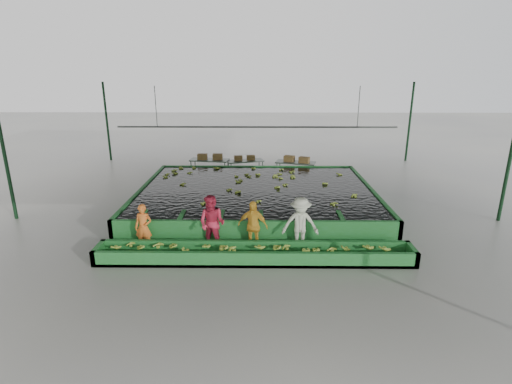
{
  "coord_description": "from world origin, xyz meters",
  "views": [
    {
      "loc": [
        0.17,
        -14.99,
        5.84
      ],
      "look_at": [
        0.0,
        0.5,
        1.0
      ],
      "focal_mm": 28.0,
      "sensor_mm": 36.0,
      "label": 1
    }
  ],
  "objects_px": {
    "flotation_tank": "(256,197)",
    "worker_a": "(144,227)",
    "worker_d": "(300,224)",
    "packing_table_left": "(210,168)",
    "packing_table_mid": "(246,168)",
    "box_stack_left": "(210,159)",
    "worker_c": "(253,226)",
    "box_stack_mid": "(245,160)",
    "sorting_trough": "(255,254)",
    "box_stack_right": "(297,162)",
    "worker_b": "(212,223)",
    "packing_table_right": "(295,170)"
  },
  "relations": [
    {
      "from": "sorting_trough",
      "to": "worker_a",
      "type": "bearing_deg",
      "value": 167.76
    },
    {
      "from": "packing_table_mid",
      "to": "worker_b",
      "type": "bearing_deg",
      "value": -94.51
    },
    {
      "from": "box_stack_right",
      "to": "worker_a",
      "type": "bearing_deg",
      "value": -123.14
    },
    {
      "from": "flotation_tank",
      "to": "worker_c",
      "type": "bearing_deg",
      "value": -90.97
    },
    {
      "from": "packing_table_mid",
      "to": "box_stack_left",
      "type": "relative_size",
      "value": 1.44
    },
    {
      "from": "packing_table_right",
      "to": "sorting_trough",
      "type": "bearing_deg",
      "value": -102.08
    },
    {
      "from": "sorting_trough",
      "to": "box_stack_mid",
      "type": "height_order",
      "value": "box_stack_mid"
    },
    {
      "from": "flotation_tank",
      "to": "sorting_trough",
      "type": "height_order",
      "value": "flotation_tank"
    },
    {
      "from": "worker_d",
      "to": "packing_table_mid",
      "type": "xyz_separation_m",
      "value": [
        -2.15,
        9.54,
        -0.48
      ]
    },
    {
      "from": "worker_b",
      "to": "packing_table_left",
      "type": "relative_size",
      "value": 0.89
    },
    {
      "from": "sorting_trough",
      "to": "worker_d",
      "type": "distance_m",
      "value": 1.82
    },
    {
      "from": "flotation_tank",
      "to": "worker_c",
      "type": "height_order",
      "value": "worker_c"
    },
    {
      "from": "worker_c",
      "to": "packing_table_left",
      "type": "relative_size",
      "value": 0.81
    },
    {
      "from": "box_stack_mid",
      "to": "box_stack_right",
      "type": "relative_size",
      "value": 0.83
    },
    {
      "from": "packing_table_mid",
      "to": "box_stack_right",
      "type": "height_order",
      "value": "box_stack_right"
    },
    {
      "from": "worker_d",
      "to": "packing_table_left",
      "type": "height_order",
      "value": "worker_d"
    },
    {
      "from": "worker_d",
      "to": "packing_table_right",
      "type": "bearing_deg",
      "value": 88.84
    },
    {
      "from": "worker_b",
      "to": "worker_c",
      "type": "distance_m",
      "value": 1.34
    },
    {
      "from": "box_stack_right",
      "to": "sorting_trough",
      "type": "bearing_deg",
      "value": -102.4
    },
    {
      "from": "packing_table_mid",
      "to": "flotation_tank",
      "type": "bearing_deg",
      "value": -82.86
    },
    {
      "from": "sorting_trough",
      "to": "packing_table_mid",
      "type": "relative_size",
      "value": 5.05
    },
    {
      "from": "flotation_tank",
      "to": "worker_a",
      "type": "bearing_deg",
      "value": -130.61
    },
    {
      "from": "worker_d",
      "to": "box_stack_mid",
      "type": "relative_size",
      "value": 1.61
    },
    {
      "from": "sorting_trough",
      "to": "box_stack_left",
      "type": "xyz_separation_m",
      "value": [
        -2.62,
        10.28,
        0.72
      ]
    },
    {
      "from": "worker_a",
      "to": "box_stack_right",
      "type": "distance_m",
      "value": 10.66
    },
    {
      "from": "packing_table_left",
      "to": "box_stack_left",
      "type": "xyz_separation_m",
      "value": [
        0.03,
        0.03,
        0.48
      ]
    },
    {
      "from": "flotation_tank",
      "to": "packing_table_left",
      "type": "height_order",
      "value": "packing_table_left"
    },
    {
      "from": "packing_table_mid",
      "to": "box_stack_left",
      "type": "distance_m",
      "value": 2.04
    },
    {
      "from": "worker_c",
      "to": "box_stack_mid",
      "type": "relative_size",
      "value": 1.5
    },
    {
      "from": "sorting_trough",
      "to": "packing_table_left",
      "type": "xyz_separation_m",
      "value": [
        -2.66,
        10.26,
        0.23
      ]
    },
    {
      "from": "worker_b",
      "to": "packing_table_right",
      "type": "bearing_deg",
      "value": 89.55
    },
    {
      "from": "sorting_trough",
      "to": "packing_table_right",
      "type": "height_order",
      "value": "packing_table_right"
    },
    {
      "from": "worker_a",
      "to": "packing_table_right",
      "type": "height_order",
      "value": "worker_a"
    },
    {
      "from": "box_stack_right",
      "to": "packing_table_right",
      "type": "bearing_deg",
      "value": 147.89
    },
    {
      "from": "worker_a",
      "to": "worker_d",
      "type": "height_order",
      "value": "worker_d"
    },
    {
      "from": "box_stack_left",
      "to": "flotation_tank",
      "type": "bearing_deg",
      "value": -63.14
    },
    {
      "from": "worker_d",
      "to": "box_stack_mid",
      "type": "distance_m",
      "value": 9.86
    },
    {
      "from": "sorting_trough",
      "to": "worker_a",
      "type": "distance_m",
      "value": 3.81
    },
    {
      "from": "packing_table_mid",
      "to": "box_stack_left",
      "type": "height_order",
      "value": "box_stack_left"
    },
    {
      "from": "worker_d",
      "to": "packing_table_left",
      "type": "xyz_separation_m",
      "value": [
        -4.15,
        9.46,
        -0.44
      ]
    },
    {
      "from": "worker_a",
      "to": "packing_table_mid",
      "type": "xyz_separation_m",
      "value": [
        3.03,
        9.54,
        -0.34
      ]
    },
    {
      "from": "worker_c",
      "to": "box_stack_mid",
      "type": "bearing_deg",
      "value": 108.4
    },
    {
      "from": "worker_b",
      "to": "worker_c",
      "type": "relative_size",
      "value": 1.1
    },
    {
      "from": "worker_c",
      "to": "packing_table_mid",
      "type": "relative_size",
      "value": 0.87
    },
    {
      "from": "worker_a",
      "to": "packing_table_mid",
      "type": "relative_size",
      "value": 0.8
    },
    {
      "from": "sorting_trough",
      "to": "worker_c",
      "type": "relative_size",
      "value": 5.8
    },
    {
      "from": "sorting_trough",
      "to": "worker_b",
      "type": "relative_size",
      "value": 5.28
    },
    {
      "from": "worker_a",
      "to": "box_stack_right",
      "type": "bearing_deg",
      "value": 62.31
    },
    {
      "from": "worker_a",
      "to": "packing_table_right",
      "type": "bearing_deg",
      "value": 62.64
    },
    {
      "from": "packing_table_right",
      "to": "box_stack_mid",
      "type": "bearing_deg",
      "value": 166.8
    }
  ]
}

